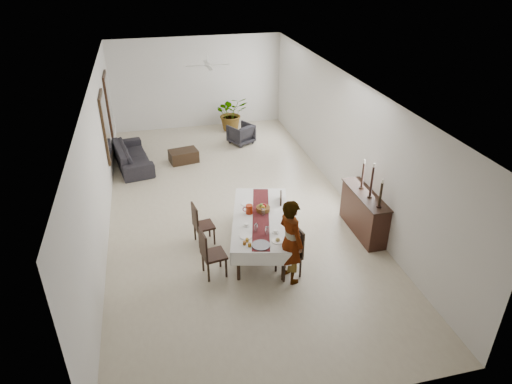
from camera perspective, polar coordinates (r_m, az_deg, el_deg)
name	(u,v)px	position (r m, az deg, el deg)	size (l,w,h in m)	color
floor	(230,206)	(11.80, -3.24, -1.70)	(6.00, 12.00, 0.00)	beige
ceiling	(226,83)	(10.55, -3.73, 13.46)	(6.00, 12.00, 0.02)	white
wall_back	(197,83)	(16.70, -7.33, 13.37)	(6.00, 0.02, 3.20)	silver
wall_front	(313,328)	(6.19, 7.15, -16.47)	(6.00, 0.02, 3.20)	silver
wall_left	(99,161)	(11.01, -19.03, 3.72)	(0.02, 12.00, 3.20)	silver
wall_right	(344,137)	(11.92, 10.95, 6.71)	(0.02, 12.00, 3.20)	silver
dining_table_top	(261,218)	(9.87, 0.60, -3.31)	(1.01, 2.42, 0.05)	black
table_leg_fl	(238,265)	(9.15, -2.21, -9.15)	(0.07, 0.07, 0.71)	black
table_leg_fr	(283,266)	(9.16, 3.43, -9.16)	(0.07, 0.07, 0.71)	black
table_leg_bl	(242,206)	(11.06, -1.73, -1.80)	(0.07, 0.07, 0.71)	black
table_leg_br	(279,206)	(11.06, 2.88, -1.81)	(0.07, 0.07, 0.71)	black
tablecloth_top	(261,217)	(9.85, 0.60, -3.16)	(1.19, 2.60, 0.01)	silver
tablecloth_drape_left	(234,223)	(9.95, -2.81, -3.86)	(0.01, 2.60, 0.30)	white
tablecloth_drape_right	(288,223)	(9.95, 4.01, -3.88)	(0.01, 2.60, 0.30)	white
tablecloth_drape_near	(261,259)	(8.87, 0.62, -8.41)	(1.19, 0.01, 0.30)	white
tablecloth_drape_far	(261,194)	(11.05, 0.58, -0.25)	(1.19, 0.01, 0.30)	silver
table_runner	(261,217)	(9.85, 0.60, -3.12)	(0.35, 2.52, 0.00)	maroon
red_pitcher	(249,209)	(9.93, -0.85, -2.17)	(0.15, 0.15, 0.20)	#94230A
pitcher_handle	(245,209)	(9.93, -1.35, -2.17)	(0.12, 0.12, 0.02)	maroon
wine_glass_near	(267,230)	(9.25, 1.37, -4.83)	(0.07, 0.07, 0.17)	white
wine_glass_mid	(256,228)	(9.34, -0.01, -4.49)	(0.07, 0.07, 0.17)	silver
wine_glass_far	(263,212)	(9.85, 0.90, -2.56)	(0.07, 0.07, 0.17)	white
teacup_right	(276,231)	(9.33, 2.48, -4.95)	(0.09, 0.09, 0.06)	white
saucer_right	(276,232)	(9.34, 2.48, -5.07)	(0.15, 0.15, 0.01)	silver
teacup_left	(246,225)	(9.54, -1.21, -4.10)	(0.09, 0.09, 0.06)	white
saucer_left	(246,226)	(9.55, -1.21, -4.22)	(0.15, 0.15, 0.01)	silver
plate_near_right	(278,241)	(9.10, 2.73, -6.13)	(0.24, 0.24, 0.02)	white
bread_near_right	(278,240)	(9.08, 2.74, -5.98)	(0.09, 0.09, 0.09)	tan
plate_near_left	(246,236)	(9.22, -1.28, -5.58)	(0.24, 0.24, 0.02)	white
plate_far_left	(246,204)	(10.33, -1.20, -1.46)	(0.24, 0.24, 0.02)	white
serving_tray	(261,245)	(8.96, 0.62, -6.67)	(0.36, 0.36, 0.02)	#424247
jam_jar_a	(250,245)	(8.92, -0.81, -6.63)	(0.06, 0.06, 0.08)	brown
jam_jar_b	(244,243)	(8.97, -1.45, -6.40)	(0.06, 0.06, 0.08)	brown
jam_jar_c	(247,240)	(9.06, -1.11, -6.03)	(0.06, 0.06, 0.08)	#9C6B16
fruit_basket	(263,209)	(10.04, 0.89, -2.13)	(0.30, 0.30, 0.10)	brown
fruit_red	(264,205)	(10.02, 1.07, -1.70)	(0.09, 0.09, 0.09)	maroon
fruit_green	(261,205)	(10.03, 0.66, -1.67)	(0.08, 0.08, 0.08)	#517F26
fruit_yellow	(263,207)	(9.96, 0.90, -1.90)	(0.08, 0.08, 0.08)	#BE8E21
chair_right_near_seat	(288,255)	(9.24, 4.07, -7.90)	(0.45, 0.45, 0.05)	black
chair_right_near_leg_fl	(300,268)	(9.33, 5.56, -9.44)	(0.04, 0.04, 0.44)	black
chair_right_near_leg_fr	(292,258)	(9.59, 4.48, -8.22)	(0.04, 0.04, 0.44)	black
chair_right_near_leg_bl	(284,273)	(9.19, 3.54, -10.05)	(0.04, 0.04, 0.44)	black
chair_right_near_leg_br	(276,262)	(9.45, 2.50, -8.79)	(0.04, 0.04, 0.44)	black
chair_right_near_back	(298,240)	(9.14, 5.28, -6.04)	(0.45, 0.04, 0.57)	black
chair_right_far_seat	(272,214)	(10.61, 2.06, -2.80)	(0.41, 0.41, 0.05)	black
chair_right_far_leg_fl	(279,226)	(10.59, 2.93, -4.33)	(0.04, 0.04, 0.40)	black
chair_right_far_leg_fr	(279,219)	(10.87, 2.93, -3.37)	(0.04, 0.04, 0.40)	black
chair_right_far_leg_bl	(265,226)	(10.59, 1.13, -4.29)	(0.04, 0.04, 0.40)	black
chair_right_far_leg_br	(265,219)	(10.87, 1.18, -3.33)	(0.04, 0.04, 0.40)	black
chair_right_far_back	(281,204)	(10.46, 3.10, -1.54)	(0.41, 0.04, 0.52)	black
chair_left_near_seat	(214,255)	(9.25, -5.28, -7.84)	(0.45, 0.45, 0.05)	black
chair_left_near_leg_fl	(203,262)	(9.51, -6.64, -8.68)	(0.05, 0.05, 0.45)	black
chair_left_near_leg_fr	(209,273)	(9.22, -5.95, -9.98)	(0.05, 0.05, 0.45)	black
chair_left_near_leg_bl	(220,258)	(9.59, -4.51, -8.18)	(0.05, 0.05, 0.45)	black
chair_left_near_leg_br	(226,268)	(9.31, -3.75, -9.46)	(0.05, 0.05, 0.45)	black
chair_left_near_back	(203,245)	(9.03, -6.62, -6.55)	(0.45, 0.04, 0.58)	black
chair_left_far_seat	(204,226)	(10.23, -6.52, -4.20)	(0.42, 0.42, 0.05)	black
chair_left_far_leg_fl	(195,232)	(10.46, -7.64, -4.99)	(0.04, 0.04, 0.42)	black
chair_left_far_leg_fr	(199,240)	(10.18, -7.08, -5.98)	(0.04, 0.04, 0.42)	black
chair_left_far_leg_bl	(209,229)	(10.53, -5.84, -4.59)	(0.04, 0.04, 0.42)	black
chair_left_far_leg_br	(214,237)	(10.26, -5.24, -5.57)	(0.04, 0.04, 0.42)	black
chair_left_far_back	(195,216)	(10.03, -7.65, -3.05)	(0.42, 0.04, 0.54)	black
woman	(291,241)	(8.88, 4.34, -6.16)	(0.66, 0.43, 1.80)	#93969B
sideboard_body	(364,214)	(10.79, 13.32, -2.65)	(0.44, 1.63, 0.98)	black
sideboard_top	(366,194)	(10.54, 13.62, -0.30)	(0.48, 1.70, 0.03)	black
candlestick_near_base	(379,206)	(10.07, 15.10, -1.74)	(0.11, 0.11, 0.03)	black
candlestick_near_shaft	(381,195)	(9.93, 15.31, -0.31)	(0.05, 0.05, 0.54)	black
candlestick_near_candle	(383,181)	(9.79, 15.55, 1.31)	(0.04, 0.04, 0.09)	beige
candlestick_mid_base	(370,197)	(10.40, 14.03, -0.56)	(0.11, 0.11, 0.03)	black
candlestick_mid_shaft	(372,182)	(10.23, 14.27, 1.24)	(0.05, 0.05, 0.71)	black
candlestick_mid_candle	(374,165)	(10.06, 14.54, 3.25)	(0.04, 0.04, 0.09)	beige
candlestick_far_base	(361,188)	(10.74, 13.02, 0.54)	(0.11, 0.11, 0.03)	black
candlestick_far_shaft	(363,175)	(10.59, 13.20, 2.05)	(0.05, 0.05, 0.60)	black
candlestick_far_candle	(365,162)	(10.45, 13.41, 3.72)	(0.04, 0.04, 0.09)	beige
sofa	(132,156)	(14.26, -15.20, 4.41)	(2.27, 0.89, 0.66)	#242126
armchair	(241,134)	(15.40, -1.90, 7.28)	(0.71, 0.73, 0.67)	#2A272D
coffee_table	(184,156)	(14.26, -9.04, 4.46)	(0.84, 0.56, 0.37)	black
potted_plant	(231,113)	(16.52, -3.09, 9.82)	(1.12, 0.97, 1.24)	#2A6227
mirror_frame_near	(105,127)	(13.04, -18.31, 7.70)	(0.06, 1.05, 1.85)	black
mirror_glass_near	(107,127)	(13.04, -18.16, 7.72)	(0.01, 0.90, 1.70)	white
mirror_frame_far	(109,104)	(15.03, -17.94, 10.47)	(0.06, 1.05, 1.85)	black
mirror_glass_far	(110,103)	(15.03, -17.81, 10.49)	(0.01, 0.90, 1.70)	silver
fan_rod	(207,58)	(13.45, -6.09, 16.29)	(0.04, 0.04, 0.20)	white
fan_hub	(208,65)	(13.49, -6.05, 15.46)	(0.16, 0.16, 0.08)	white
fan_blade_n	(206,63)	(13.83, -6.26, 15.77)	(0.10, 0.55, 0.01)	silver
fan_blade_s	(210,68)	(13.16, -5.82, 15.12)	(0.10, 0.55, 0.01)	silver
fan_blade_e	(220,65)	(13.54, -4.53, 15.57)	(0.55, 0.10, 0.01)	silver
fan_blade_w	(195,66)	(13.45, -7.58, 15.33)	(0.55, 0.10, 0.01)	silver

